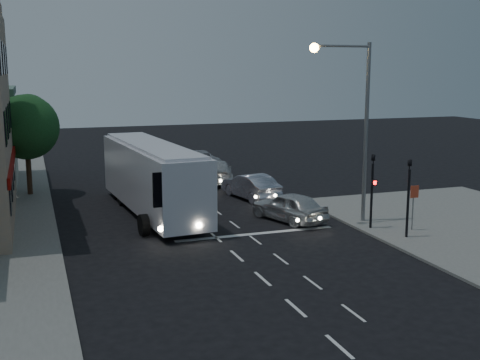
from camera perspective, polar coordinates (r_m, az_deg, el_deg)
name	(u,v)px	position (r m, az deg, el deg)	size (l,w,h in m)	color
ground	(229,249)	(26.64, -1.01, -6.60)	(120.00, 120.00, 0.00)	black
road_markings	(233,228)	(30.04, -0.66, -4.61)	(8.00, 30.55, 0.01)	silver
tour_bus	(152,176)	(33.14, -8.33, 0.40)	(3.63, 12.78, 3.87)	silver
car_suv	(289,207)	(31.46, 4.69, -2.52)	(1.81, 4.51, 1.54)	silver
car_sedan_a	(251,186)	(36.74, 1.01, -0.60)	(1.63, 4.68, 1.54)	#B7B8C7
car_sedan_b	(217,172)	(42.05, -2.23, 0.81)	(2.18, 5.36, 1.56)	silver
car_sedan_c	(197,160)	(47.26, -4.14, 1.89)	(2.66, 5.78, 1.61)	#A4A5AA
traffic_signal_main	(372,182)	(29.92, 12.45, -0.18)	(0.25, 0.35, 4.10)	black
traffic_signal_side	(409,188)	(28.68, 15.71, -0.78)	(0.18, 0.15, 4.10)	black
regulatory_sign	(414,200)	(30.18, 16.15, -1.85)	(0.45, 0.12, 2.20)	slate
streetlight	(355,112)	(30.58, 10.88, 6.37)	(3.32, 0.44, 9.00)	slate
street_tree	(26,124)	(39.35, -19.65, 5.01)	(4.00, 4.00, 6.20)	black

